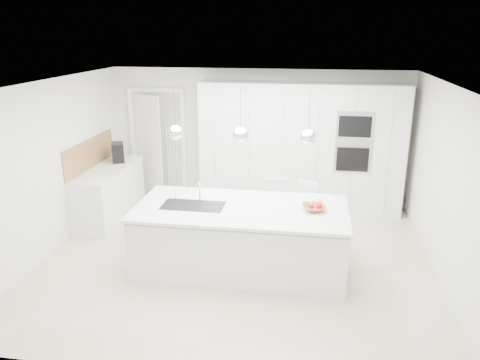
% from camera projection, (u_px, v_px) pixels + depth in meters
% --- Properties ---
extents(floor, '(5.50, 5.50, 0.00)m').
position_uv_depth(floor, '(237.00, 258.00, 6.79)').
color(floor, beige).
rests_on(floor, ground).
extents(wall_back, '(5.50, 0.00, 5.50)m').
position_uv_depth(wall_back, '(258.00, 137.00, 8.76)').
color(wall_back, silver).
rests_on(wall_back, ground).
extents(wall_left, '(0.00, 5.00, 5.00)m').
position_uv_depth(wall_left, '(51.00, 167.00, 6.82)').
color(wall_left, silver).
rests_on(wall_left, ground).
extents(ceiling, '(5.50, 5.50, 0.00)m').
position_uv_depth(ceiling, '(236.00, 84.00, 6.03)').
color(ceiling, white).
rests_on(ceiling, wall_back).
extents(tall_cabinets, '(3.60, 0.60, 2.30)m').
position_uv_depth(tall_cabinets, '(300.00, 147.00, 8.39)').
color(tall_cabinets, white).
rests_on(tall_cabinets, floor).
extents(oven_stack, '(0.62, 0.04, 1.05)m').
position_uv_depth(oven_stack, '(354.00, 142.00, 7.90)').
color(oven_stack, '#A5A5A8').
rests_on(oven_stack, tall_cabinets).
extents(doorway_frame, '(1.11, 0.08, 2.13)m').
position_uv_depth(doorway_frame, '(158.00, 145.00, 9.09)').
color(doorway_frame, white).
rests_on(doorway_frame, floor).
extents(hallway_door, '(0.76, 0.38, 2.00)m').
position_uv_depth(hallway_door, '(145.00, 146.00, 9.09)').
color(hallway_door, white).
rests_on(hallway_door, floor).
extents(radiator, '(0.32, 0.04, 1.40)m').
position_uv_depth(radiator, '(175.00, 155.00, 9.09)').
color(radiator, white).
rests_on(radiator, floor).
extents(left_base_cabinets, '(0.60, 1.80, 0.86)m').
position_uv_depth(left_base_cabinets, '(109.00, 194.00, 8.15)').
color(left_base_cabinets, white).
rests_on(left_base_cabinets, floor).
extents(left_worktop, '(0.62, 1.82, 0.04)m').
position_uv_depth(left_worktop, '(107.00, 170.00, 8.01)').
color(left_worktop, white).
rests_on(left_worktop, left_base_cabinets).
extents(oak_backsplash, '(0.02, 1.80, 0.50)m').
position_uv_depth(oak_backsplash, '(90.00, 154.00, 7.97)').
color(oak_backsplash, '#A7703F').
rests_on(oak_backsplash, wall_left).
extents(island_base, '(2.80, 1.20, 0.86)m').
position_uv_depth(island_base, '(240.00, 240.00, 6.36)').
color(island_base, white).
rests_on(island_base, floor).
extents(island_worktop, '(2.84, 1.40, 0.04)m').
position_uv_depth(island_worktop, '(241.00, 208.00, 6.27)').
color(island_worktop, white).
rests_on(island_worktop, island_base).
extents(island_sink, '(0.84, 0.44, 0.18)m').
position_uv_depth(island_sink, '(193.00, 211.00, 6.34)').
color(island_sink, '#3F3F42').
rests_on(island_sink, island_worktop).
extents(island_tap, '(0.02, 0.02, 0.30)m').
position_uv_depth(island_tap, '(200.00, 190.00, 6.45)').
color(island_tap, white).
rests_on(island_tap, island_worktop).
extents(pendant_left, '(0.20, 0.20, 0.20)m').
position_uv_depth(pendant_left, '(176.00, 132.00, 6.04)').
color(pendant_left, white).
rests_on(pendant_left, ceiling).
extents(pendant_mid, '(0.20, 0.20, 0.20)m').
position_uv_depth(pendant_mid, '(240.00, 135.00, 5.91)').
color(pendant_mid, white).
rests_on(pendant_mid, ceiling).
extents(pendant_right, '(0.20, 0.20, 0.20)m').
position_uv_depth(pendant_right, '(308.00, 137.00, 5.79)').
color(pendant_right, white).
rests_on(pendant_right, ceiling).
extents(fruit_bowl, '(0.38, 0.38, 0.08)m').
position_uv_depth(fruit_bowl, '(314.00, 208.00, 6.13)').
color(fruit_bowl, '#A7703F').
rests_on(fruit_bowl, island_worktop).
extents(espresso_machine, '(0.32, 0.37, 0.34)m').
position_uv_depth(espresso_machine, '(118.00, 152.00, 8.37)').
color(espresso_machine, black).
rests_on(espresso_machine, left_worktop).
extents(bar_stool_left, '(0.46, 0.53, 0.97)m').
position_uv_depth(bar_stool_left, '(276.00, 211.00, 7.24)').
color(bar_stool_left, white).
rests_on(bar_stool_left, floor).
extents(bar_stool_right, '(0.47, 0.55, 1.01)m').
position_uv_depth(bar_stool_right, '(307.00, 216.00, 6.99)').
color(bar_stool_right, white).
rests_on(bar_stool_right, floor).
extents(apple_a, '(0.08, 0.08, 0.08)m').
position_uv_depth(apple_a, '(319.00, 206.00, 6.12)').
color(apple_a, '#A41524').
rests_on(apple_a, fruit_bowl).
extents(apple_b, '(0.07, 0.07, 0.07)m').
position_uv_depth(apple_b, '(312.00, 206.00, 6.11)').
color(apple_b, '#A41524').
rests_on(apple_b, fruit_bowl).
extents(apple_c, '(0.07, 0.07, 0.07)m').
position_uv_depth(apple_c, '(318.00, 206.00, 6.11)').
color(apple_c, '#A41524').
rests_on(apple_c, fruit_bowl).
extents(banana_bunch, '(0.22, 0.16, 0.20)m').
position_uv_depth(banana_bunch, '(317.00, 203.00, 6.11)').
color(banana_bunch, yellow).
rests_on(banana_bunch, fruit_bowl).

